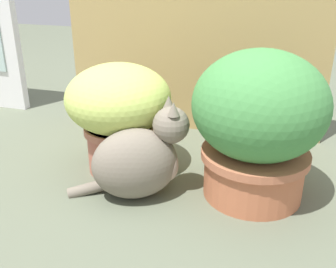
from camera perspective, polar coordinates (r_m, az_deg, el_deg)
name	(u,v)px	position (r m, az deg, el deg)	size (l,w,h in m)	color
ground_plane	(130,188)	(1.30, -5.50, -7.64)	(6.00, 6.00, 0.00)	#5A614E
cardboard_backdrop	(193,39)	(1.63, 3.58, 13.48)	(1.07, 0.03, 0.77)	tan
grass_planter	(119,111)	(1.33, -7.04, 3.35)	(0.35, 0.35, 0.37)	#B1634F
leafy_planter	(258,122)	(1.18, 12.79, 1.69)	(0.39, 0.39, 0.45)	#BC6845
cat	(141,160)	(1.20, -3.96, -3.67)	(0.38, 0.28, 0.32)	#766C5D
mushroom_ornament_pink	(135,160)	(1.29, -4.71, -3.79)	(0.08, 0.08, 0.12)	silver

